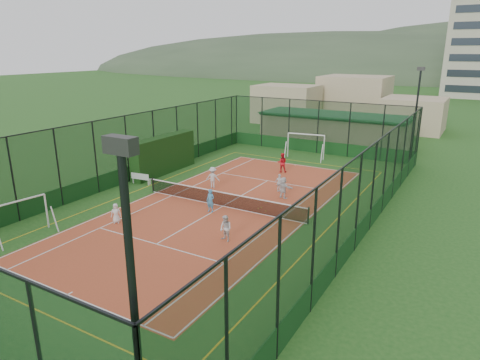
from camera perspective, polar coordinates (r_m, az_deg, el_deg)
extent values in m
plane|color=#1E511C|center=(27.37, -2.31, -3.54)|extent=(300.00, 300.00, 0.00)
cube|color=#A94525|center=(27.37, -2.31, -3.53)|extent=(11.17, 23.97, 0.01)
cube|color=black|center=(34.98, -10.12, 3.35)|extent=(1.02, 6.81, 2.98)
imported|color=white|center=(25.64, -16.22, -4.27)|extent=(0.68, 0.64, 1.16)
imported|color=#4492C3|center=(26.24, -3.96, -2.77)|extent=(0.54, 0.36, 1.46)
imported|color=silver|center=(22.31, -1.92, -6.49)|extent=(0.80, 0.70, 1.40)
imported|color=silver|center=(30.80, -3.65, 0.34)|extent=(1.12, 0.85, 1.54)
imported|color=white|center=(30.00, 5.30, -0.41)|extent=(0.78, 0.39, 1.28)
imported|color=silver|center=(28.76, 5.80, -1.01)|extent=(1.42, 0.75, 1.46)
imported|color=red|center=(34.87, 5.63, 2.33)|extent=(0.94, 0.85, 1.59)
sphere|color=#CCE033|center=(27.07, 2.85, -3.69)|extent=(0.07, 0.07, 0.07)
sphere|color=#CCE033|center=(26.92, 2.48, -3.80)|extent=(0.07, 0.07, 0.07)
sphere|color=#CCE033|center=(27.79, 4.95, -3.17)|extent=(0.07, 0.07, 0.07)
sphere|color=#CCE033|center=(26.52, 3.46, -4.15)|extent=(0.07, 0.07, 0.07)
sphere|color=#CCE033|center=(28.07, 3.48, -2.92)|extent=(0.07, 0.07, 0.07)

